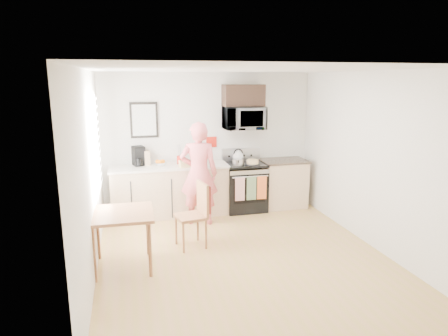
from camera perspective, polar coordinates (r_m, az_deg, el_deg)
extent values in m
plane|color=#A98741|center=(5.88, 2.60, -12.32)|extent=(4.60, 4.60, 0.00)
cube|color=white|center=(7.66, -2.20, 3.74)|extent=(4.00, 0.04, 2.60)
cube|color=white|center=(3.41, 13.95, -7.98)|extent=(4.00, 0.04, 2.60)
cube|color=white|center=(5.26, -18.62, -1.00)|extent=(0.04, 4.60, 2.60)
cube|color=white|center=(6.32, 20.37, 1.07)|extent=(0.04, 4.60, 2.60)
cube|color=silver|center=(5.34, 2.88, 13.90)|extent=(4.00, 4.60, 0.04)
cube|color=silver|center=(6.00, -18.03, 3.08)|extent=(0.02, 1.40, 1.50)
cube|color=white|center=(6.00, -17.93, 3.09)|extent=(0.01, 1.30, 1.40)
cube|color=tan|center=(7.43, -7.73, -3.36)|extent=(2.10, 0.60, 0.90)
cube|color=silver|center=(7.32, -7.84, 0.18)|extent=(2.14, 0.64, 0.04)
cube|color=tan|center=(7.97, 8.43, -2.29)|extent=(0.84, 0.60, 0.90)
cube|color=black|center=(7.86, 8.54, 1.03)|extent=(0.88, 0.64, 0.04)
cube|color=black|center=(7.70, 2.95, -3.18)|extent=(0.76, 0.65, 0.77)
cube|color=black|center=(7.39, 3.67, -3.35)|extent=(0.61, 0.02, 0.45)
cube|color=#ACACB0|center=(7.31, 3.70, -0.86)|extent=(0.74, 0.02, 0.14)
cylinder|color=#ACACB0|center=(7.28, 3.81, -1.25)|extent=(0.68, 0.02, 0.02)
cube|color=black|center=(7.57, 3.00, 0.56)|extent=(0.76, 0.65, 0.04)
cube|color=#ACACB0|center=(7.81, 2.42, 1.97)|extent=(0.76, 0.08, 0.24)
cube|color=silver|center=(7.27, 2.29, -3.03)|extent=(0.18, 0.02, 0.44)
cube|color=#516644|center=(7.33, 3.94, -2.92)|extent=(0.18, 0.02, 0.44)
cube|color=#D44E1F|center=(7.39, 5.42, -2.81)|extent=(0.18, 0.02, 0.44)
imported|color=#ACACB0|center=(7.54, 2.84, 7.12)|extent=(0.76, 0.51, 0.42)
cube|color=black|center=(7.56, 2.78, 10.33)|extent=(0.76, 0.35, 0.40)
cube|color=black|center=(7.43, -11.36, 6.74)|extent=(0.50, 0.03, 0.65)
cube|color=#A8ACA3|center=(7.41, -11.35, 6.72)|extent=(0.42, 0.01, 0.56)
cube|color=#A3170D|center=(7.65, -1.81, 3.74)|extent=(0.20, 0.02, 0.20)
imported|color=#CE3938|center=(6.85, -3.62, -0.81)|extent=(0.74, 0.58, 1.78)
cube|color=brown|center=(5.42, -14.49, -6.38)|extent=(0.82, 0.82, 0.04)
cylinder|color=brown|center=(5.27, -18.11, -11.70)|extent=(0.05, 0.05, 0.73)
cylinder|color=brown|center=(5.24, -10.54, -11.39)|extent=(0.05, 0.05, 0.73)
cylinder|color=brown|center=(5.89, -17.56, -9.02)|extent=(0.05, 0.05, 0.73)
cylinder|color=brown|center=(5.87, -10.85, -8.73)|extent=(0.05, 0.05, 0.73)
cube|color=brown|center=(6.00, -4.79, -6.93)|extent=(0.48, 0.48, 0.04)
cube|color=brown|center=(5.99, -3.06, -4.36)|extent=(0.12, 0.41, 0.50)
cube|color=#56120E|center=(5.99, -2.84, -4.24)|extent=(0.13, 0.38, 0.41)
cylinder|color=brown|center=(5.88, -5.80, -9.96)|extent=(0.03, 0.03, 0.45)
cylinder|color=brown|center=(5.99, -2.57, -9.47)|extent=(0.03, 0.03, 0.45)
cylinder|color=brown|center=(6.19, -6.85, -8.80)|extent=(0.03, 0.03, 0.45)
cylinder|color=brown|center=(6.30, -3.77, -8.36)|extent=(0.03, 0.03, 0.45)
cube|color=brown|center=(7.55, -3.02, 1.58)|extent=(0.12, 0.14, 0.19)
cylinder|color=#A3170D|center=(7.43, -6.28, 1.17)|extent=(0.12, 0.12, 0.15)
imported|color=white|center=(7.36, -9.10, 0.60)|extent=(0.23, 0.23, 0.06)
cube|color=tan|center=(7.38, -10.98, 1.41)|extent=(0.13, 0.13, 0.27)
cube|color=black|center=(7.41, -12.11, 1.72)|extent=(0.25, 0.28, 0.35)
cylinder|color=black|center=(7.32, -12.05, 0.89)|extent=(0.13, 0.13, 0.13)
cube|color=tan|center=(7.16, -5.12, 0.62)|extent=(0.34, 0.18, 0.12)
cylinder|color=black|center=(7.43, 4.09, 0.55)|extent=(0.27, 0.27, 0.01)
cylinder|color=tan|center=(7.42, 4.10, 0.91)|extent=(0.22, 0.22, 0.07)
sphere|color=white|center=(7.62, 2.04, 1.62)|extent=(0.21, 0.21, 0.21)
cone|color=white|center=(7.60, 2.05, 2.42)|extent=(0.07, 0.07, 0.07)
torus|color=black|center=(7.60, 2.04, 2.10)|extent=(0.18, 0.02, 0.18)
cylinder|color=#ACACB0|center=(7.38, 2.03, 0.87)|extent=(0.21, 0.21, 0.11)
cylinder|color=black|center=(7.22, 2.08, 0.95)|extent=(0.07, 0.19, 0.02)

